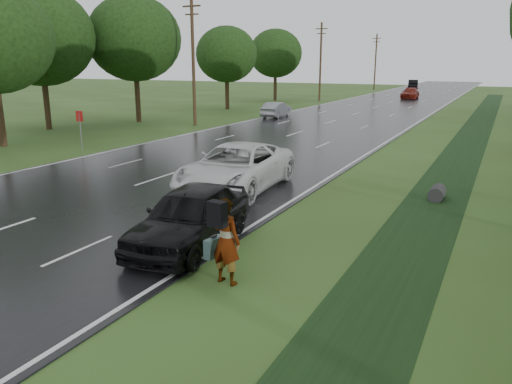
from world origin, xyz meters
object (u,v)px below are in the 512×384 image
(road_sign, at_px, (80,122))
(pedestrian, at_px, (225,240))
(white_pickup, at_px, (236,168))
(silver_sedan, at_px, (277,110))
(dark_sedan, at_px, (190,216))

(road_sign, distance_m, pedestrian, 20.41)
(road_sign, distance_m, white_pickup, 13.32)
(road_sign, xyz_separation_m, white_pickup, (12.61, -4.23, -0.69))
(silver_sedan, bearing_deg, dark_sedan, 108.69)
(road_sign, relative_size, silver_sedan, 0.54)
(white_pickup, relative_size, dark_sedan, 1.32)
(road_sign, height_order, dark_sedan, road_sign)
(white_pickup, bearing_deg, dark_sedan, -76.75)
(white_pickup, relative_size, silver_sedan, 1.54)
(pedestrian, bearing_deg, road_sign, -28.40)
(road_sign, bearing_deg, dark_sedan, -35.34)
(white_pickup, xyz_separation_m, silver_sedan, (-9.83, 25.64, -0.21))
(pedestrian, xyz_separation_m, dark_sedan, (-2.06, 1.64, -0.18))
(dark_sedan, distance_m, silver_sedan, 33.79)
(road_sign, relative_size, pedestrian, 1.11)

